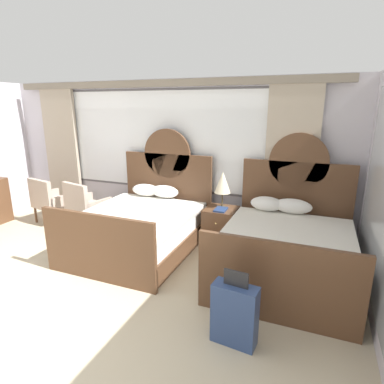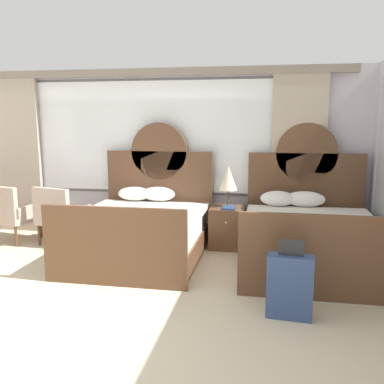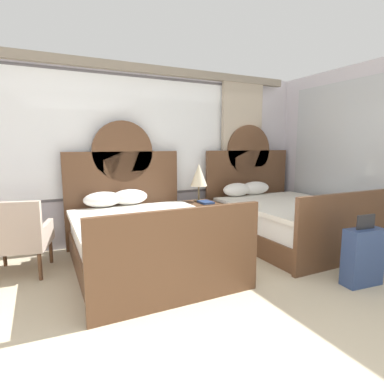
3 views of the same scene
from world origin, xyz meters
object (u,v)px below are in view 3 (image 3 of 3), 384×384
object	(u,v)px
bed_near_mirror	(284,218)
suitcase_on_floor	(363,257)
armchair_by_window_left	(17,236)
bed_near_window	(144,236)
nightstand_between_beds	(201,221)
book_on_nightstand	(206,202)
table_lamp_on_nightstand	(199,175)

from	to	relation	value
bed_near_mirror	suitcase_on_floor	xyz separation A→B (m)	(-0.31, -1.55, -0.06)
bed_near_mirror	armchair_by_window_left	distance (m)	3.68
bed_near_window	nightstand_between_beds	distance (m)	1.31
bed_near_window	armchair_by_window_left	bearing A→B (deg)	166.16
bed_near_window	book_on_nightstand	size ratio (longest dim) A/B	8.23
armchair_by_window_left	suitcase_on_floor	world-z (taller)	armchair_by_window_left
armchair_by_window_left	suitcase_on_floor	distance (m)	3.85
nightstand_between_beds	bed_near_mirror	bearing A→B (deg)	-29.97
bed_near_mirror	armchair_by_window_left	size ratio (longest dim) A/B	2.37
bed_near_window	table_lamp_on_nightstand	xyz separation A→B (m)	(1.13, 0.72, 0.65)
bed_near_window	nightstand_between_beds	bearing A→B (deg)	29.68
book_on_nightstand	armchair_by_window_left	distance (m)	2.57
bed_near_mirror	table_lamp_on_nightstand	distance (m)	1.49
nightstand_between_beds	book_on_nightstand	world-z (taller)	book_on_nightstand
bed_near_window	book_on_nightstand	xyz separation A→B (m)	(1.16, 0.54, 0.25)
book_on_nightstand	armchair_by_window_left	bearing A→B (deg)	-175.54
bed_near_mirror	armchair_by_window_left	world-z (taller)	bed_near_mirror
table_lamp_on_nightstand	armchair_by_window_left	bearing A→B (deg)	-171.54
nightstand_between_beds	suitcase_on_floor	distance (m)	2.34
nightstand_between_beds	armchair_by_window_left	size ratio (longest dim) A/B	0.68
table_lamp_on_nightstand	suitcase_on_floor	world-z (taller)	table_lamp_on_nightstand
bed_near_window	nightstand_between_beds	world-z (taller)	bed_near_window
nightstand_between_beds	book_on_nightstand	xyz separation A→B (m)	(0.03, -0.10, 0.32)
suitcase_on_floor	nightstand_between_beds	bearing A→B (deg)	110.24
nightstand_between_beds	table_lamp_on_nightstand	size ratio (longest dim) A/B	1.01
armchair_by_window_left	suitcase_on_floor	bearing A→B (deg)	-29.55
suitcase_on_floor	bed_near_window	bearing A→B (deg)	141.44
bed_near_window	suitcase_on_floor	size ratio (longest dim) A/B	2.76
nightstand_between_beds	armchair_by_window_left	world-z (taller)	armchair_by_window_left
armchair_by_window_left	bed_near_window	bearing A→B (deg)	-13.84
armchair_by_window_left	suitcase_on_floor	xyz separation A→B (m)	(3.34, -1.90, -0.16)
nightstand_between_beds	armchair_by_window_left	distance (m)	2.56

